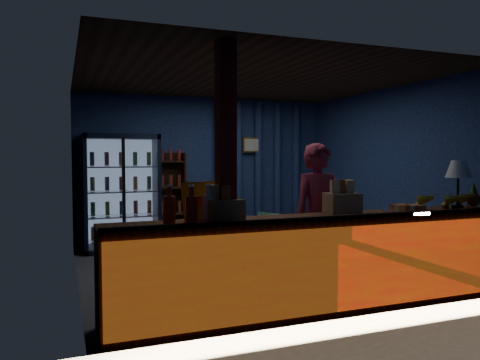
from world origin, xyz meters
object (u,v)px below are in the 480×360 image
at_px(shopkeeper, 319,218).
at_px(table_lamp, 458,171).
at_px(pastry_tray, 406,210).
at_px(green_chair, 261,230).

relative_size(shopkeeper, table_lamp, 3.09).
relative_size(shopkeeper, pastry_tray, 3.29).
bearing_deg(shopkeeper, green_chair, 84.85).
bearing_deg(table_lamp, shopkeeper, 158.17).
bearing_deg(shopkeeper, table_lamp, -17.37).
distance_m(shopkeeper, green_chair, 2.80).
distance_m(pastry_tray, table_lamp, 0.87).
distance_m(shopkeeper, table_lamp, 1.65).
bearing_deg(green_chair, table_lamp, 79.54).
bearing_deg(pastry_tray, shopkeeper, 136.66).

